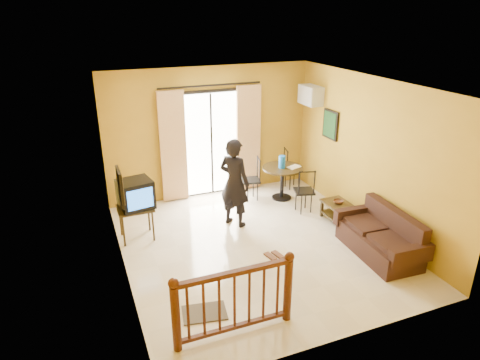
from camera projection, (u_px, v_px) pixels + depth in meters
name	position (u px, v px, depth m)	size (l,w,h in m)	color
ground	(256.00, 245.00, 7.55)	(5.00, 5.00, 0.00)	beige
room_shell	(258.00, 154.00, 6.91)	(5.00, 5.00, 5.00)	white
balcony_door	(212.00, 143.00, 9.19)	(2.25, 0.14, 2.46)	black
tv_table	(135.00, 211.00, 7.59)	(0.62, 0.51, 0.62)	black
television	(135.00, 194.00, 7.47)	(0.64, 0.59, 0.50)	black
picture_left	(120.00, 187.00, 6.03)	(0.05, 0.42, 0.52)	black
dining_table	(282.00, 174.00, 9.19)	(0.87, 0.87, 0.72)	black
water_jug	(282.00, 162.00, 9.05)	(0.14, 0.14, 0.27)	blue
serving_tray	(294.00, 167.00, 9.12)	(0.28, 0.18, 0.02)	white
dining_chairs	(281.00, 199.00, 9.36)	(1.63, 1.67, 0.95)	black
air_conditioner	(310.00, 95.00, 9.13)	(0.31, 0.60, 0.40)	silver
botanical_print	(330.00, 125.00, 8.81)	(0.05, 0.50, 0.60)	black
coffee_table	(341.00, 211.00, 8.24)	(0.46, 0.83, 0.37)	black
bowl	(338.00, 202.00, 8.27)	(0.19, 0.19, 0.06)	#58311E
sofa	(381.00, 238.00, 7.20)	(0.82, 1.65, 0.77)	black
standing_person	(234.00, 183.00, 7.97)	(0.62, 0.41, 1.71)	black
stair_balustrade	(235.00, 297.00, 5.31)	(1.63, 0.13, 1.04)	#471E0F
doormat	(204.00, 313.00, 5.87)	(0.60, 0.40, 0.02)	#534C42
sandals	(274.00, 255.00, 7.21)	(0.29, 0.27, 0.03)	#58311E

